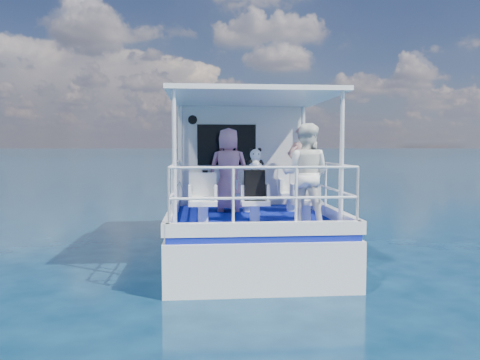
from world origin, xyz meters
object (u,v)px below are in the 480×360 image
(panda, at_px, (255,159))
(backpack_center, at_px, (254,185))
(passenger_port_fwd, at_px, (229,170))
(passenger_stbd_aft, at_px, (306,175))

(panda, bearing_deg, backpack_center, 130.06)
(backpack_center, bearing_deg, passenger_port_fwd, 104.31)
(passenger_port_fwd, height_order, panda, passenger_port_fwd)
(backpack_center, relative_size, panda, 1.38)
(backpack_center, height_order, panda, panda)
(passenger_port_fwd, height_order, passenger_stbd_aft, passenger_stbd_aft)
(passenger_port_fwd, xyz_separation_m, backpack_center, (0.36, -1.41, -0.20))
(passenger_port_fwd, relative_size, panda, 4.45)
(passenger_stbd_aft, distance_m, panda, 0.91)
(passenger_stbd_aft, distance_m, backpack_center, 0.92)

